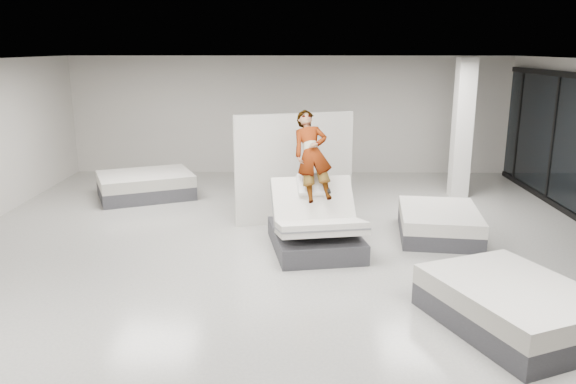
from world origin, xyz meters
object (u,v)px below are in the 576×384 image
object	(u,v)px
flat_bed_left_far	(146,185)
column	(462,129)
person	(312,175)
flat_bed_right_near	(513,306)
flat_bed_right_far	(439,223)
divider_panel	(294,168)
remote	(329,191)
hero_bed	(315,229)

from	to	relation	value
flat_bed_left_far	column	distance (m)	7.48
column	person	bearing A→B (deg)	-136.42
flat_bed_right_near	column	world-z (taller)	column
person	flat_bed_right_far	bearing A→B (deg)	0.22
divider_panel	remote	bearing A→B (deg)	-86.54
column	flat_bed_right_near	bearing A→B (deg)	-99.75
flat_bed_right_far	flat_bed_left_far	distance (m)	6.76
person	column	bearing A→B (deg)	33.87
hero_bed	remote	xyz separation A→B (m)	(0.22, 0.03, 0.67)
flat_bed_right_near	column	xyz separation A→B (m)	(1.11, 6.47, 1.31)
person	flat_bed_left_far	distance (m)	5.03
flat_bed_left_far	column	xyz separation A→B (m)	(7.36, 0.24, 1.32)
remote	column	size ratio (longest dim) A/B	0.04
divider_panel	flat_bed_left_far	world-z (taller)	divider_panel
flat_bed_right_near	column	bearing A→B (deg)	80.25
remote	flat_bed_left_far	world-z (taller)	remote
remote	flat_bed_right_near	xyz separation A→B (m)	(2.16, -2.79, -0.77)
flat_bed_left_far	divider_panel	bearing A→B (deg)	-27.70
hero_bed	person	world-z (taller)	person
hero_bed	column	world-z (taller)	column
person	flat_bed_right_far	xyz separation A→B (m)	(2.38, 0.42, -0.99)
flat_bed_right_far	column	distance (m)	3.46
person	flat_bed_right_near	xyz separation A→B (m)	(2.44, -3.09, -0.96)
flat_bed_right_far	flat_bed_left_far	size ratio (longest dim) A/B	0.80
remote	divider_panel	xyz separation A→B (m)	(-0.59, 1.61, 0.04)
remote	flat_bed_right_far	xyz separation A→B (m)	(2.10, 0.72, -0.80)
divider_panel	flat_bed_right_near	distance (m)	5.25
hero_bed	divider_panel	world-z (taller)	divider_panel
flat_bed_right_near	flat_bed_left_far	size ratio (longest dim) A/B	1.00
flat_bed_left_far	column	world-z (taller)	column
remote	flat_bed_left_far	xyz separation A→B (m)	(-4.08, 3.44, -0.77)
remote	flat_bed_left_far	size ratio (longest dim) A/B	0.06
hero_bed	flat_bed_right_far	size ratio (longest dim) A/B	1.04
remote	divider_panel	world-z (taller)	divider_panel
hero_bed	person	size ratio (longest dim) A/B	1.26
person	flat_bed_right_near	world-z (taller)	person
hero_bed	flat_bed_right_far	distance (m)	2.44
flat_bed_left_far	person	bearing A→B (deg)	-39.47
hero_bed	column	size ratio (longest dim) A/B	0.66
divider_panel	flat_bed_right_far	size ratio (longest dim) A/B	1.18
person	column	xyz separation A→B (m)	(3.55, 3.38, 0.35)
divider_panel	flat_bed_right_far	distance (m)	2.95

